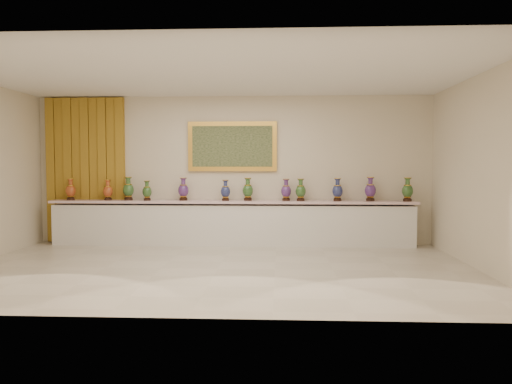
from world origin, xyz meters
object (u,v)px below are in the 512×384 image
(counter, at_px, (232,224))
(vase_2, at_px, (128,190))
(vase_0, at_px, (71,190))
(vase_1, at_px, (108,191))

(counter, bearing_deg, vase_2, 179.95)
(vase_2, bearing_deg, counter, -0.05)
(vase_0, relative_size, vase_1, 1.05)
(vase_1, xyz_separation_m, vase_2, (0.41, 0.03, 0.03))
(vase_0, relative_size, vase_2, 0.92)
(vase_1, bearing_deg, vase_0, -178.96)
(counter, distance_m, vase_2, 2.20)
(vase_0, xyz_separation_m, vase_1, (0.76, 0.01, -0.01))
(counter, xyz_separation_m, vase_2, (-2.10, 0.00, 0.67))
(vase_1, distance_m, vase_2, 0.41)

